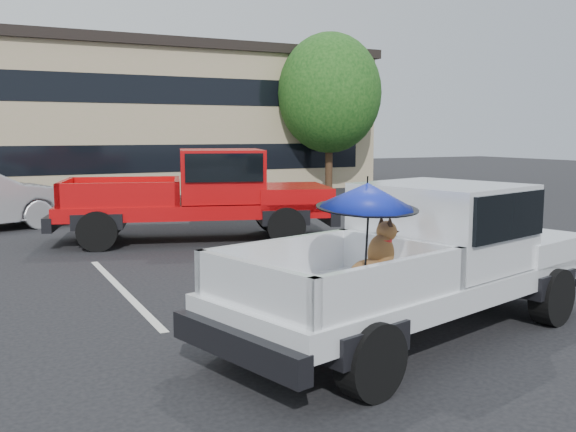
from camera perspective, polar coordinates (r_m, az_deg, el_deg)
name	(u,v)px	position (r m, az deg, el deg)	size (l,w,h in m)	color
ground	(346,297)	(10.02, 5.17, -7.18)	(90.00, 90.00, 0.00)	black
stripe_left	(122,290)	(10.75, -14.54, -6.36)	(0.12, 5.00, 0.01)	silver
stripe_right	(420,258)	(13.30, 11.66, -3.64)	(0.12, 5.00, 0.01)	silver
motel_building	(140,117)	(30.08, -13.03, 8.53)	(20.40, 8.40, 6.30)	tan
tree_right	(329,93)	(28.10, 3.71, 10.84)	(4.46, 4.46, 6.78)	#332114
tree_back	(202,96)	(34.15, -7.66, 10.52)	(4.68, 4.68, 7.11)	#332114
silver_pickup	(431,250)	(8.28, 12.57, -2.96)	(6.00, 3.37, 2.06)	black
red_pickup	(213,191)	(15.17, -6.67, 2.24)	(6.84, 4.00, 2.13)	black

